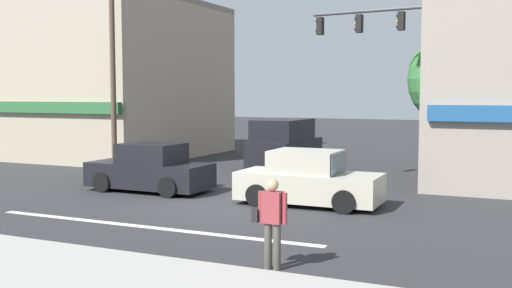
# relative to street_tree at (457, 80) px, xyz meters

# --- Properties ---
(ground_plane) EXTENTS (120.00, 120.00, 0.00)m
(ground_plane) POSITION_rel_street_tree_xyz_m (-5.94, -6.68, -3.69)
(ground_plane) COLOR #2B2B2D
(lane_marking_stripe) EXTENTS (9.00, 0.24, 0.01)m
(lane_marking_stripe) POSITION_rel_street_tree_xyz_m (-5.94, -10.18, -3.69)
(lane_marking_stripe) COLOR silver
(lane_marking_stripe) RESTS_ON ground
(building_left_block) EXTENTS (10.84, 10.22, 7.91)m
(building_left_block) POSITION_rel_street_tree_xyz_m (-18.34, 3.51, 0.26)
(building_left_block) COLOR tan
(building_left_block) RESTS_ON ground
(street_tree) EXTENTS (3.37, 3.37, 5.39)m
(street_tree) POSITION_rel_street_tree_xyz_m (0.00, 0.00, 0.00)
(street_tree) COLOR #4C3823
(street_tree) RESTS_ON ground
(utility_pole_near_left) EXTENTS (1.40, 0.22, 9.00)m
(utility_pole_near_left) POSITION_rel_street_tree_xyz_m (-13.23, -1.99, 0.96)
(utility_pole_near_left) COLOR brown
(utility_pole_near_left) RESTS_ON ground
(traffic_light_mast) EXTENTS (4.87, 0.71, 6.20)m
(traffic_light_mast) POSITION_rel_street_tree_xyz_m (-1.16, -2.17, 0.61)
(traffic_light_mast) COLOR #47474C
(traffic_light_mast) RESTS_ON ground
(van_waiting_far) EXTENTS (2.06, 4.61, 2.11)m
(van_waiting_far) POSITION_rel_street_tree_xyz_m (-7.26, 2.07, -2.69)
(van_waiting_far) COLOR black
(van_waiting_far) RESTS_ON ground
(sedan_approaching_near) EXTENTS (4.12, 1.91, 1.58)m
(sedan_approaching_near) POSITION_rel_street_tree_xyz_m (-8.95, -5.65, -2.98)
(sedan_approaching_near) COLOR black
(sedan_approaching_near) RESTS_ON ground
(sedan_crossing_center) EXTENTS (4.12, 1.91, 1.58)m
(sedan_crossing_center) POSITION_rel_street_tree_xyz_m (-3.37, -5.83, -2.98)
(sedan_crossing_center) COLOR #B7B29E
(sedan_crossing_center) RESTS_ON ground
(pedestrian_foreground_with_bag) EXTENTS (0.67, 0.31, 1.67)m
(pedestrian_foreground_with_bag) POSITION_rel_street_tree_xyz_m (-1.85, -12.13, -2.74)
(pedestrian_foreground_with_bag) COLOR #4C4742
(pedestrian_foreground_with_bag) RESTS_ON ground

